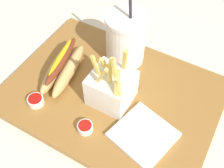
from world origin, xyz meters
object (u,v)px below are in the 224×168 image
ketchup_cup_1 (36,100)px  soda_cup (126,38)px  hot_dog_1 (63,67)px  fries_basket (112,87)px  ketchup_cup_2 (84,127)px  napkin_stack (143,135)px

ketchup_cup_1 → soda_cup: bearing=64.2°
ketchup_cup_1 → hot_dog_1: bearing=87.9°
soda_cup → fries_basket: 0.14m
hot_dog_1 → ketchup_cup_2: bearing=-39.0°
ketchup_cup_1 → napkin_stack: bearing=10.2°
ketchup_cup_2 → napkin_stack: ketchup_cup_2 is taller
fries_basket → hot_dog_1: fries_basket is taller
soda_cup → ketchup_cup_2: 0.24m
soda_cup → hot_dog_1: bearing=-130.6°
soda_cup → napkin_stack: (0.14, -0.18, -0.06)m
ketchup_cup_1 → ketchup_cup_2: bearing=-0.9°
napkin_stack → hot_dog_1: bearing=166.7°
ketchup_cup_2 → fries_basket: bearing=83.9°
hot_dog_1 → soda_cup: bearing=49.4°
hot_dog_1 → ketchup_cup_2: hot_dog_1 is taller
soda_cup → ketchup_cup_2: bearing=-84.0°
soda_cup → ketchup_cup_1: 0.26m
napkin_stack → ketchup_cup_2: bearing=-158.0°
ketchup_cup_2 → hot_dog_1: bearing=141.0°
hot_dog_1 → ketchup_cup_2: size_ratio=5.41×
soda_cup → hot_dog_1: size_ratio=1.23×
fries_basket → hot_dog_1: bearing=177.1°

